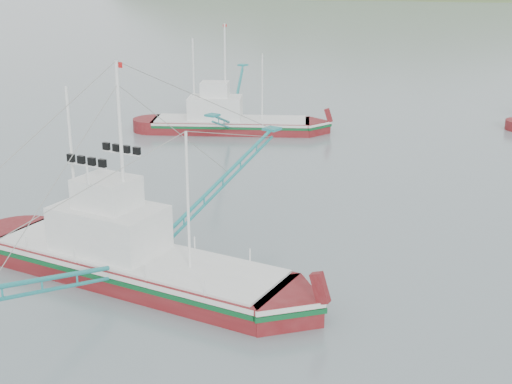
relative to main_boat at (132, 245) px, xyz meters
The scene contains 3 objects.
ground 3.63m from the main_boat, 42.07° to the left, with size 1200.00×1200.00×0.00m, color slate.
main_boat is the anchor object (origin of this frame).
bg_boat_left 34.42m from the main_boat, 119.14° to the left, with size 19.16×25.56×11.32m.
Camera 1 is at (23.35, -26.43, 16.28)m, focal length 50.00 mm.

